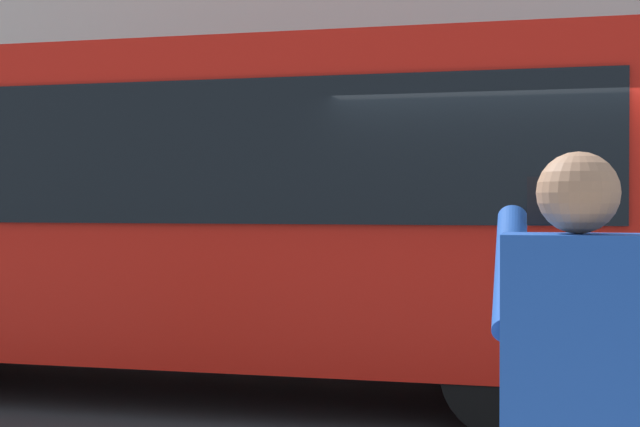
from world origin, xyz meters
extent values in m
plane|color=#2B2B2D|center=(0.00, 0.00, 0.00)|extent=(60.00, 60.00, 0.00)
cube|color=red|center=(2.97, -0.31, 1.70)|extent=(9.00, 2.50, 2.60)
cube|color=black|center=(2.97, 0.95, 2.10)|extent=(7.60, 0.06, 1.10)
cylinder|color=black|center=(-0.03, -1.41, 0.50)|extent=(1.00, 0.28, 1.00)
cylinder|color=black|center=(-0.03, 0.79, 0.50)|extent=(1.00, 0.28, 1.00)
cube|color=#1E4CAD|center=(-0.32, 4.93, 1.30)|extent=(0.40, 0.24, 0.66)
sphere|color=#A87A5B|center=(-0.32, 4.93, 1.74)|extent=(0.22, 0.22, 0.22)
cylinder|color=#1E4CAD|center=(-0.14, 4.77, 1.52)|extent=(0.09, 0.48, 0.37)
cube|color=black|center=(-0.22, 4.63, 1.72)|extent=(0.07, 0.01, 0.14)
camera|label=1|loc=(-0.21, 7.41, 1.71)|focal=50.22mm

